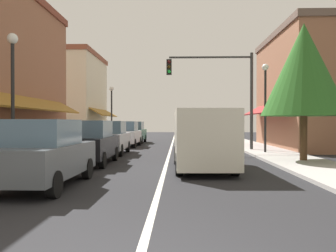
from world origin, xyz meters
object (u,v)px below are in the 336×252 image
Objects in this scene: parked_car_nearest_left at (43,154)px; street_lamp_left_near at (13,79)px; parked_car_distant_left at (134,132)px; tree_right_near at (304,70)px; street_lamp_left_far at (112,105)px; parked_car_third_left at (110,138)px; parked_car_far_left at (126,134)px; traffic_signal_mast_arm at (222,84)px; van_in_lane at (202,138)px; parked_car_second_left at (90,143)px; street_lamp_right_mid at (265,93)px.

street_lamp_left_near is at bearing 128.83° from parked_car_nearest_left.
tree_right_near is (8.94, -14.21, 3.01)m from parked_car_distant_left.
tree_right_near is at bearing -51.02° from street_lamp_left_far.
tree_right_near is (10.82, 3.16, 0.72)m from street_lamp_left_near.
street_lamp_left_far is at bearing 99.39° from parked_car_third_left.
traffic_signal_mast_arm is at bearing -29.30° from parked_car_far_left.
tree_right_near reaches higher than van_in_lane.
parked_car_distant_left is (-0.11, 14.93, 0.00)m from parked_car_second_left.
parked_car_far_left is 0.71× the size of tree_right_near.
parked_car_far_left is at bearing 132.82° from tree_right_near.
traffic_signal_mast_arm reaches higher than van_in_lane.
street_lamp_right_mid is at bearing 56.92° from van_in_lane.
parked_car_second_left is 0.71× the size of traffic_signal_mast_arm.
traffic_signal_mast_arm is 10.65m from street_lamp_left_far.
parked_car_far_left is 4.38m from street_lamp_left_far.
parked_car_second_left is (-0.05, 5.06, 0.00)m from parked_car_nearest_left.
street_lamp_left_near is at bearing -90.94° from street_lamp_left_far.
parked_car_third_left and parked_car_far_left have the same top height.
parked_car_nearest_left and parked_car_second_left have the same top height.
parked_car_distant_left is (-0.01, 4.57, 0.00)m from parked_car_far_left.
parked_car_nearest_left is at bearing -52.01° from street_lamp_left_near.
street_lamp_left_far reaches higher than parked_car_distant_left.
traffic_signal_mast_arm is (1.71, 8.06, 2.81)m from van_in_lane.
street_lamp_right_mid is at bearing 50.98° from parked_car_nearest_left.
parked_car_distant_left is 0.86× the size of street_lamp_right_mid.
parked_car_nearest_left is 10.93m from tree_right_near.
street_lamp_right_mid is (3.75, 6.09, 2.09)m from van_in_lane.
street_lamp_left_near is (-2.05, 2.62, 2.30)m from parked_car_nearest_left.
street_lamp_right_mid is at bearing 98.71° from tree_right_near.
parked_car_second_left is 10.35m from parked_car_far_left.
street_lamp_left_far reaches higher than parked_car_third_left.
street_lamp_right_mid is at bearing -33.06° from parked_car_far_left.
parked_car_far_left is 0.88× the size of street_lamp_left_near.
street_lamp_left_near is at bearing -131.83° from traffic_signal_mast_arm.
street_lamp_right_mid is (10.21, 7.16, 0.06)m from street_lamp_left_near.
street_lamp_left_near reaches higher than street_lamp_left_far.
parked_car_second_left is 9.35m from tree_right_near.
parked_car_nearest_left is 5.75m from van_in_lane.
street_lamp_left_far is 0.78× the size of tree_right_near.
parked_car_third_left and parked_car_distant_left have the same top height.
traffic_signal_mast_arm is at bearing 48.17° from street_lamp_left_near.
street_lamp_right_mid is (8.30, 0.17, 2.36)m from parked_car_third_left.
tree_right_near reaches higher than parked_car_third_left.
traffic_signal_mast_arm reaches higher than parked_car_third_left.
tree_right_near is at bearing 16.29° from street_lamp_left_near.
van_in_lane is 0.89× the size of tree_right_near.
parked_car_third_left is 8.63m from street_lamp_right_mid.
street_lamp_right_mid reaches higher than parked_car_distant_left.
parked_car_far_left is 7.89m from traffic_signal_mast_arm.
van_in_lane is (4.57, -16.31, 0.27)m from parked_car_distant_left.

